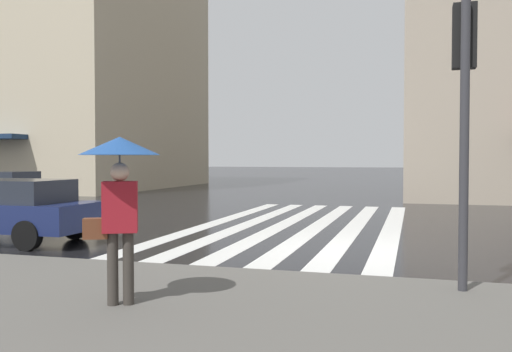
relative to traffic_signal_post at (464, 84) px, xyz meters
name	(u,v)px	position (x,y,z in m)	size (l,w,h in m)	color
ground_plane	(350,251)	(3.48, 1.87, -2.86)	(220.00, 220.00, 0.00)	black
zebra_crossing	(301,225)	(7.48, 3.68, -2.86)	(13.00, 5.50, 0.01)	silver
traffic_signal_post	(464,84)	(0.00, 0.00, 0.00)	(0.44, 0.30, 3.77)	#333338
car_navy	(7,209)	(2.48, 9.40, -2.10)	(1.85, 4.10, 1.41)	navy
car_silver	(2,189)	(8.98, 15.22, -2.10)	(1.85, 4.10, 1.41)	#B7B7BC
pedestrian_in_red_jacket	(119,174)	(-1.98, 3.95, -1.16)	(0.94, 0.94, 1.98)	maroon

